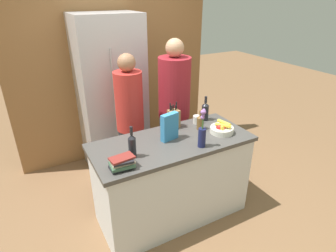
{
  "coord_description": "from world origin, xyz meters",
  "views": [
    {
      "loc": [
        -1.18,
        -2.08,
        2.21
      ],
      "look_at": [
        0.0,
        0.09,
        1.03
      ],
      "focal_mm": 30.0,
      "sensor_mm": 36.0,
      "label": 1
    }
  ],
  "objects_px": {
    "refrigerator": "(112,96)",
    "book_stack": "(122,163)",
    "bottle_vinegar": "(205,111)",
    "bottle_wine": "(132,145)",
    "cereal_box": "(170,127)",
    "person_at_sink": "(130,117)",
    "bottle_oil": "(200,122)",
    "fruit_bowl": "(222,129)",
    "coffee_mug": "(197,119)",
    "knife_block": "(174,118)",
    "person_in_blue": "(174,105)",
    "flower_vase": "(202,132)"
  },
  "relations": [
    {
      "from": "refrigerator",
      "to": "book_stack",
      "type": "distance_m",
      "value": 1.55
    },
    {
      "from": "fruit_bowl",
      "to": "coffee_mug",
      "type": "height_order",
      "value": "fruit_bowl"
    },
    {
      "from": "bottle_vinegar",
      "to": "person_at_sink",
      "type": "xyz_separation_m",
      "value": [
        -0.73,
        0.41,
        -0.08
      ]
    },
    {
      "from": "fruit_bowl",
      "to": "coffee_mug",
      "type": "bearing_deg",
      "value": 107.37
    },
    {
      "from": "cereal_box",
      "to": "person_at_sink",
      "type": "relative_size",
      "value": 0.16
    },
    {
      "from": "refrigerator",
      "to": "cereal_box",
      "type": "height_order",
      "value": "refrigerator"
    },
    {
      "from": "person_at_sink",
      "to": "person_in_blue",
      "type": "bearing_deg",
      "value": -26.66
    },
    {
      "from": "bottle_oil",
      "to": "person_at_sink",
      "type": "relative_size",
      "value": 0.13
    },
    {
      "from": "refrigerator",
      "to": "bottle_vinegar",
      "type": "height_order",
      "value": "refrigerator"
    },
    {
      "from": "bottle_oil",
      "to": "refrigerator",
      "type": "bearing_deg",
      "value": 115.17
    },
    {
      "from": "bottle_oil",
      "to": "person_in_blue",
      "type": "xyz_separation_m",
      "value": [
        -0.0,
        0.54,
        -0.0
      ]
    },
    {
      "from": "fruit_bowl",
      "to": "cereal_box",
      "type": "height_order",
      "value": "cereal_box"
    },
    {
      "from": "refrigerator",
      "to": "book_stack",
      "type": "xyz_separation_m",
      "value": [
        -0.41,
        -1.5,
        -0.04
      ]
    },
    {
      "from": "person_in_blue",
      "to": "coffee_mug",
      "type": "bearing_deg",
      "value": -89.2
    },
    {
      "from": "book_stack",
      "to": "person_at_sink",
      "type": "xyz_separation_m",
      "value": [
        0.42,
        0.88,
        -0.03
      ]
    },
    {
      "from": "fruit_bowl",
      "to": "knife_block",
      "type": "xyz_separation_m",
      "value": [
        -0.37,
        0.35,
        0.06
      ]
    },
    {
      "from": "refrigerator",
      "to": "bottle_wine",
      "type": "bearing_deg",
      "value": -101.04
    },
    {
      "from": "fruit_bowl",
      "to": "coffee_mug",
      "type": "xyz_separation_m",
      "value": [
        -0.1,
        0.31,
        -0.0
      ]
    },
    {
      "from": "person_at_sink",
      "to": "knife_block",
      "type": "bearing_deg",
      "value": -73.86
    },
    {
      "from": "coffee_mug",
      "to": "person_in_blue",
      "type": "bearing_deg",
      "value": 97.55
    },
    {
      "from": "cereal_box",
      "to": "bottle_oil",
      "type": "distance_m",
      "value": 0.4
    },
    {
      "from": "cereal_box",
      "to": "bottle_vinegar",
      "type": "bearing_deg",
      "value": 20.96
    },
    {
      "from": "bottle_vinegar",
      "to": "bottle_wine",
      "type": "height_order",
      "value": "bottle_wine"
    },
    {
      "from": "bottle_wine",
      "to": "person_at_sink",
      "type": "height_order",
      "value": "person_at_sink"
    },
    {
      "from": "book_stack",
      "to": "person_at_sink",
      "type": "relative_size",
      "value": 0.13
    },
    {
      "from": "book_stack",
      "to": "bottle_oil",
      "type": "bearing_deg",
      "value": 17.31
    },
    {
      "from": "refrigerator",
      "to": "bottle_vinegar",
      "type": "xyz_separation_m",
      "value": [
        0.74,
        -1.03,
        0.02
      ]
    },
    {
      "from": "knife_block",
      "to": "coffee_mug",
      "type": "distance_m",
      "value": 0.28
    },
    {
      "from": "bottle_oil",
      "to": "person_in_blue",
      "type": "relative_size",
      "value": 0.12
    },
    {
      "from": "book_stack",
      "to": "person_in_blue",
      "type": "distance_m",
      "value": 1.28
    },
    {
      "from": "bottle_vinegar",
      "to": "person_in_blue",
      "type": "xyz_separation_m",
      "value": [
        -0.18,
        0.38,
        -0.03
      ]
    },
    {
      "from": "knife_block",
      "to": "bottle_wine",
      "type": "distance_m",
      "value": 0.7
    },
    {
      "from": "bottle_vinegar",
      "to": "bottle_wine",
      "type": "distance_m",
      "value": 1.06
    },
    {
      "from": "knife_block",
      "to": "person_in_blue",
      "type": "height_order",
      "value": "person_in_blue"
    },
    {
      "from": "flower_vase",
      "to": "cereal_box",
      "type": "relative_size",
      "value": 1.39
    },
    {
      "from": "book_stack",
      "to": "person_at_sink",
      "type": "distance_m",
      "value": 0.98
    },
    {
      "from": "fruit_bowl",
      "to": "knife_block",
      "type": "relative_size",
      "value": 0.87
    },
    {
      "from": "knife_block",
      "to": "person_at_sink",
      "type": "distance_m",
      "value": 0.54
    },
    {
      "from": "cereal_box",
      "to": "person_at_sink",
      "type": "distance_m",
      "value": 0.66
    },
    {
      "from": "book_stack",
      "to": "bottle_vinegar",
      "type": "relative_size",
      "value": 0.76
    },
    {
      "from": "bottle_vinegar",
      "to": "person_at_sink",
      "type": "height_order",
      "value": "person_at_sink"
    },
    {
      "from": "knife_block",
      "to": "person_in_blue",
      "type": "xyz_separation_m",
      "value": [
        0.22,
        0.37,
        -0.02
      ]
    },
    {
      "from": "flower_vase",
      "to": "book_stack",
      "type": "xyz_separation_m",
      "value": [
        -0.77,
        0.01,
        -0.1
      ]
    },
    {
      "from": "flower_vase",
      "to": "bottle_oil",
      "type": "distance_m",
      "value": 0.38
    },
    {
      "from": "cereal_box",
      "to": "book_stack",
      "type": "xyz_separation_m",
      "value": [
        -0.58,
        -0.25,
        -0.09
      ]
    },
    {
      "from": "knife_block",
      "to": "bottle_wine",
      "type": "xyz_separation_m",
      "value": [
        -0.61,
        -0.34,
        0.01
      ]
    },
    {
      "from": "bottle_wine",
      "to": "person_at_sink",
      "type": "relative_size",
      "value": 0.18
    },
    {
      "from": "flower_vase",
      "to": "coffee_mug",
      "type": "distance_m",
      "value": 0.52
    },
    {
      "from": "flower_vase",
      "to": "coffee_mug",
      "type": "height_order",
      "value": "flower_vase"
    },
    {
      "from": "coffee_mug",
      "to": "bottle_vinegar",
      "type": "height_order",
      "value": "bottle_vinegar"
    }
  ]
}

